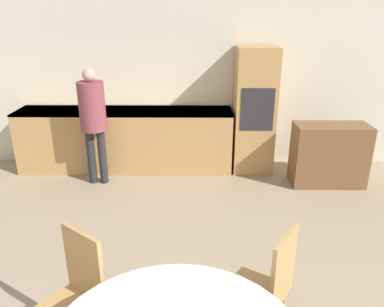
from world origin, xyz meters
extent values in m
cube|color=beige|center=(0.00, 5.41, 1.30)|extent=(6.97, 0.05, 2.60)
cube|color=tan|center=(-1.05, 5.06, 0.46)|extent=(3.17, 0.60, 0.93)
cube|color=black|center=(-1.05, 5.06, 0.91)|extent=(3.17, 0.60, 0.03)
cube|color=tan|center=(0.87, 5.07, 0.92)|extent=(0.58, 0.58, 1.84)
cube|color=#28282D|center=(0.87, 4.78, 1.01)|extent=(0.46, 0.01, 0.60)
cube|color=brown|center=(1.85, 4.54, 0.43)|extent=(0.99, 0.45, 0.87)
cube|color=tan|center=(-0.76, 1.79, 0.70)|extent=(0.32, 0.25, 0.52)
cylinder|color=tan|center=(0.39, 2.08, 0.21)|extent=(0.04, 0.04, 0.42)
cube|color=tan|center=(0.43, 1.86, 0.43)|extent=(0.56, 0.56, 0.02)
cube|color=tan|center=(0.59, 1.76, 0.70)|extent=(0.24, 0.33, 0.52)
cylinder|color=#262628|center=(-1.45, 4.55, 0.39)|extent=(0.11, 0.11, 0.78)
cylinder|color=#262628|center=(-1.29, 4.55, 0.39)|extent=(0.11, 0.11, 0.78)
cylinder|color=brown|center=(-1.37, 4.55, 1.11)|extent=(0.35, 0.35, 0.65)
sphere|color=tan|center=(-1.37, 4.55, 1.52)|extent=(0.18, 0.18, 0.18)
camera|label=1|loc=(-0.01, -0.30, 2.31)|focal=35.00mm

